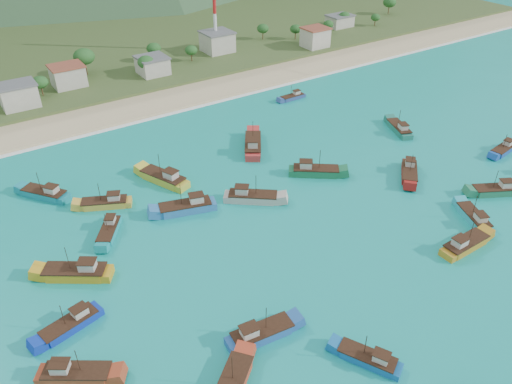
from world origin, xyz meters
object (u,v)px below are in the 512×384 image
boat_8 (109,231)px  boat_6 (368,359)px  boat_23 (106,203)px  boat_27 (253,146)px  boat_7 (399,129)px  boat_9 (76,374)px  boat_22 (474,218)px  boat_21 (465,245)px  boat_2 (293,97)px  boat_14 (261,334)px  boat_18 (45,194)px  boat_19 (504,150)px  boat_0 (164,179)px  boat_30 (77,273)px  boat_26 (496,191)px  boat_25 (409,173)px  boat_10 (187,208)px  boat_24 (252,197)px  boat_20 (315,172)px  boat_31 (71,325)px

boat_8 → boat_6: bearing=146.6°
boat_23 → boat_27: boat_27 is taller
boat_7 → boat_9: boat_7 is taller
boat_9 → boat_22: boat_9 is taller
boat_8 → boat_21: (53.35, -40.62, 0.16)m
boat_6 → boat_27: bearing=43.5°
boat_2 → boat_14: boat_14 is taller
boat_18 → boat_22: 88.83m
boat_2 → boat_8: (-69.23, -33.26, 0.11)m
boat_23 → boat_19: bearing=-83.7°
boat_9 → boat_23: (17.60, 38.10, -0.00)m
boat_0 → boat_19: (75.87, -33.50, -0.31)m
boat_14 → boat_22: boat_14 is taller
boat_9 → boat_30: bearing=-163.2°
boat_0 → boat_14: size_ratio=1.16×
boat_0 → boat_23: 14.28m
boat_9 → boat_18: size_ratio=0.97×
boat_14 → boat_22: bearing=97.4°
boat_22 → boat_26: 12.91m
boat_18 → boat_26: (81.42, -52.29, -0.02)m
boat_14 → boat_26: 64.36m
boat_25 → boat_30: 73.81m
boat_2 → boat_6: size_ratio=0.88×
boat_22 → boat_19: bearing=48.4°
boat_23 → boat_30: 21.24m
boat_10 → boat_30: size_ratio=1.05×
boat_7 → boat_21: (-26.24, -40.67, 0.04)m
boat_9 → boat_0: bearing=175.5°
boat_23 → boat_25: boat_25 is taller
boat_23 → boat_10: bearing=-103.5°
boat_25 → boat_10: bearing=29.1°
boat_27 → boat_24: bearing=-90.2°
boat_10 → boat_20: boat_10 is taller
boat_8 → boat_22: boat_22 is taller
boat_8 → boat_9: size_ratio=0.90×
boat_0 → boat_23: boat_0 is taller
boat_7 → boat_8: (-79.58, -0.05, -0.12)m
boat_30 → boat_22: bearing=-77.0°
boat_18 → boat_30: size_ratio=0.90×
boat_24 → boat_25: 37.26m
boat_24 → boat_0: bearing=-105.7°
boat_7 → boat_24: bearing=-151.6°
boat_6 → boat_23: bearing=79.4°
boat_18 → boat_31: boat_18 is taller
boat_0 → boat_30: boat_0 is taller
boat_6 → boat_20: 51.56m
boat_21 → boat_0: bearing=-145.3°
boat_6 → boat_18: 74.21m
boat_2 → boat_26: size_ratio=0.77×
boat_26 → boat_18: bearing=85.5°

